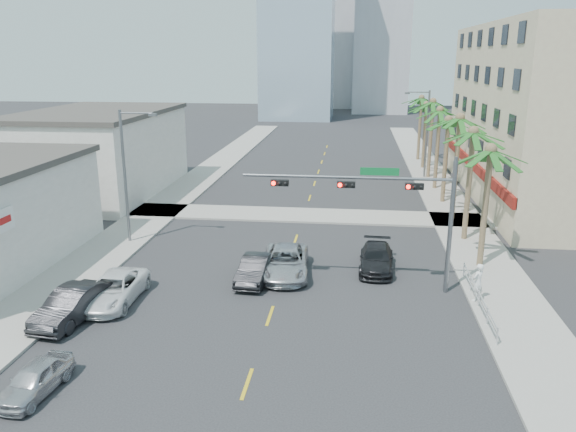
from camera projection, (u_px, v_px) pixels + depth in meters
The scene contains 26 objects.
ground at pixel (256, 358), 23.78m from camera, with size 260.00×260.00×0.00m, color #262628.
sidewalk_right at pixel (462, 228), 41.49m from camera, with size 4.00×120.00×0.15m, color gray.
sidewalk_left at pixel (150, 217), 44.22m from camera, with size 4.00×120.00×0.15m, color gray.
sidewalk_cross at pixel (304, 215), 44.76m from camera, with size 80.00×4.00×0.15m, color gray.
building_right at pixel (569, 115), 47.86m from camera, with size 15.25×28.00×15.00m.
building_left_far at pixel (100, 154), 51.74m from camera, with size 11.00×18.00×7.20m, color beige.
tower_far_center at pixel (331, 19), 137.70m from camera, with size 16.00×16.00×42.00m, color #ADADB2.
traffic_signal_mast at pixel (390, 200), 29.32m from camera, with size 11.12×0.54×7.20m.
palm_tree_0 at pixel (491, 151), 31.97m from camera, with size 4.80×4.80×7.80m.
palm_tree_1 at pixel (473, 133), 36.84m from camera, with size 4.80×4.80×8.16m.
palm_tree_2 at pixel (460, 119), 41.71m from camera, with size 4.80×4.80×8.52m.
palm_tree_3 at pixel (448, 121), 46.86m from camera, with size 4.80×4.80×7.80m.
palm_tree_4 at pixel (440, 111), 51.73m from camera, with size 4.80×4.80×8.16m.
palm_tree_5 at pixel (433, 103), 56.60m from camera, with size 4.80×4.80×8.52m.
palm_tree_6 at pixel (426, 105), 61.76m from camera, with size 4.80×4.80×7.80m.
palm_tree_7 at pixel (422, 99), 66.63m from camera, with size 4.80×4.80×8.16m.
streetlight_left at pixel (127, 170), 37.01m from camera, with size 2.55×0.25×9.00m.
streetlight_right at pixel (425, 130), 57.42m from camera, with size 2.55×0.25×9.00m.
guardrail at pixel (478, 297), 28.15m from camera, with size 0.08×8.08×1.00m.
car_parked_near at pixel (35, 379), 21.08m from camera, with size 1.44×3.57×1.22m, color silver.
car_parked_mid at pixel (72, 305), 26.94m from camera, with size 1.67×4.80×1.58m, color black.
car_parked_far at pixel (114, 289), 28.92m from camera, with size 2.41×5.22×1.45m, color white.
car_lane_left at pixel (255, 269), 31.68m from camera, with size 1.50×4.31×1.42m, color black.
car_lane_center at pixel (285, 262), 32.60m from camera, with size 2.60×5.64×1.57m, color silver.
car_lane_right at pixel (376, 258), 33.40m from camera, with size 1.96×4.83×1.40m, color black.
pedestrian at pixel (478, 282), 28.71m from camera, with size 0.73×0.48×2.01m, color white.
Camera 1 is at (3.86, -20.90, 12.31)m, focal length 35.00 mm.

